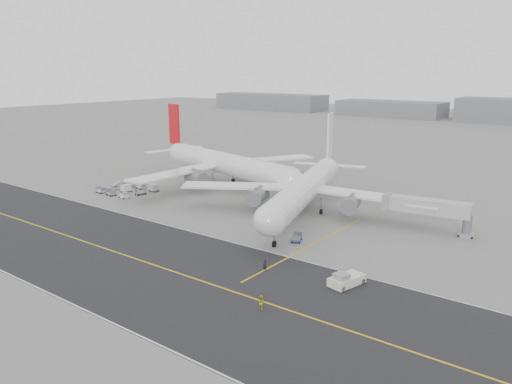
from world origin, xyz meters
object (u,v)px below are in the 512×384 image
Objects in this scene: ground_crew_b at (261,302)px; airliner_a at (223,163)px; airliner_b at (306,188)px; pushback_tug at (346,280)px; ground_crew_a at (265,266)px; jet_bridge at (428,208)px.

airliner_a is at bearing -34.97° from ground_crew_b.
airliner_b is 46.20m from ground_crew_b.
ground_crew_a is at bearing -153.19° from pushback_tug.
ground_crew_b is (51.46, -52.58, -4.89)m from airliner_a.
ground_crew_a is 12.64m from ground_crew_b.
ground_crew_b is (-5.34, -13.30, 0.12)m from pushback_tug.
pushback_tug is 3.79× the size of ground_crew_b.
airliner_b reaches higher than jet_bridge.
airliner_b is 25.27m from jet_bridge.
airliner_b is at bearing 109.80° from ground_crew_a.
airliner_a is 29.60× the size of ground_crew_b.
ground_crew_b is (-6.04, -45.51, -3.52)m from jet_bridge.
airliner_a is 57.94m from jet_bridge.
airliner_a is 30.67× the size of ground_crew_a.
airliner_b is at bearing -179.24° from jet_bridge.
airliner_a is 34.23m from airliner_b.
ground_crew_a is at bearing -119.68° from airliner_a.
jet_bridge is (57.50, -7.07, -1.37)m from airliner_a.
ground_crew_a is (44.41, -42.09, -4.93)m from airliner_a.
airliner_a reaches higher than pushback_tug.
ground_crew_b is (18.95, -41.88, -4.69)m from airliner_b.
pushback_tug is at bearing -110.89° from airliner_a.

